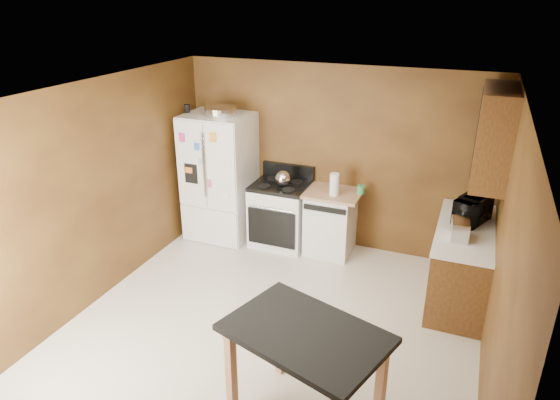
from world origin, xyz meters
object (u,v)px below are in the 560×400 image
Objects in this scene: microwave at (473,210)px; island at (305,346)px; paper_towel at (334,184)px; pen_cup at (187,108)px; roasting_pan at (221,111)px; green_canister at (361,189)px; toaster at (460,229)px; gas_range at (281,213)px; dishwasher at (330,221)px; kettle at (283,179)px; refrigerator at (220,177)px.

microwave reaches higher than island.
paper_towel is 1.71m from microwave.
paper_towel is at bearing 0.80° from pen_cup.
paper_towel is at bearing 106.91° from microwave.
roasting_pan reaches higher than green_canister.
toaster is at bearing -23.87° from paper_towel.
roasting_pan is at bearing 3.97° from pen_cup.
paper_towel reaches higher than gas_range.
toaster reaches higher than gas_range.
microwave reaches higher than gas_range.
pen_cup reaches higher than toaster.
dishwasher is at bearing 102.62° from island.
kettle reaches higher than island.
island is (2.22, -2.83, -1.08)m from roasting_pan.
refrigerator is 1.69m from dishwasher.
green_canister is at bearing 95.44° from island.
paper_towel is 0.37m from green_canister.
roasting_pan is 2.10m from dishwasher.
kettle is 0.15× the size of island.
kettle is 0.87m from dishwasher.
kettle is at bearing 0.49° from refrigerator.
island is (1.32, -2.85, -0.24)m from kettle.
island is at bearing -120.87° from toaster.
green_canister is 0.12× the size of dishwasher.
green_canister is 3.03m from island.
pen_cup is 0.06× the size of refrigerator.
paper_towel is at bearing -149.53° from green_canister.
toaster is 2.36m from island.
toaster is (1.59, -0.70, -0.03)m from paper_towel.
toaster is 0.52m from microwave.
toaster is at bearing -10.30° from pen_cup.
green_canister is 0.22× the size of microwave.
toaster is (3.71, -0.67, -0.85)m from pen_cup.
refrigerator is at bearing -175.21° from green_canister.
island is at bearing -84.56° from green_canister.
roasting_pan reaches higher than microwave.
pen_cup is at bearing -175.03° from green_canister.
kettle is 0.24× the size of dishwasher.
refrigerator is (-3.28, 0.72, -0.10)m from toaster.
paper_towel is 0.20× the size of island.
paper_towel reaches higher than microwave.
roasting_pan is 3.40m from toaster.
dishwasher is at bearing -167.41° from green_canister.
gas_range is (-2.37, 0.78, -0.54)m from toaster.
paper_towel is (1.62, -0.01, -0.82)m from roasting_pan.
island is at bearing -65.12° from kettle.
microwave reaches higher than green_canister.
roasting_pan is 0.49× the size of dishwasher.
paper_towel is at bearing -0.18° from roasting_pan.
paper_towel is 0.33× the size of dishwasher.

